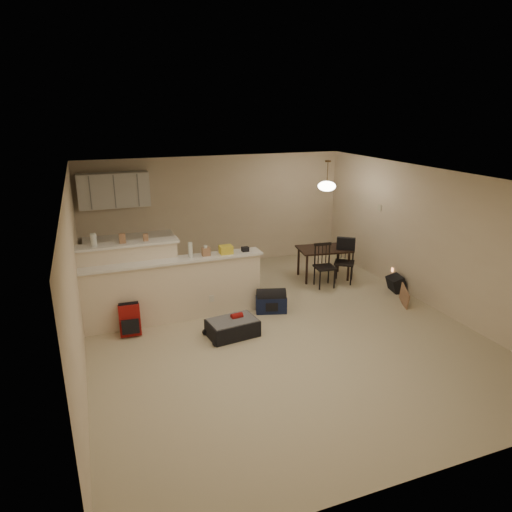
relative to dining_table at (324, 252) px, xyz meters
name	(u,v)px	position (x,y,z in m)	size (l,w,h in m)	color
room	(277,256)	(-1.85, -1.81, 0.67)	(7.00, 7.02, 2.50)	beige
breakfast_bar	(159,287)	(-3.61, -0.83, 0.02)	(3.08, 0.58, 1.39)	#F1DFC3
upper_cabinets	(114,190)	(-4.05, 1.51, 1.32)	(1.40, 0.34, 0.70)	white
kitchen_counter	(131,259)	(-3.85, 1.38, -0.13)	(1.80, 0.60, 0.90)	white
thermostat	(380,208)	(1.13, -0.26, 0.92)	(0.02, 0.12, 0.12)	beige
jar	(94,240)	(-4.56, -0.69, 0.91)	(0.10, 0.10, 0.20)	silver
cereal_box	(122,238)	(-4.11, -0.69, 0.89)	(0.10, 0.07, 0.16)	#9E7251
small_box	(146,237)	(-3.74, -0.69, 0.87)	(0.08, 0.06, 0.12)	#9E7251
bottle_a	(190,250)	(-3.05, -0.91, 0.64)	(0.07, 0.07, 0.26)	silver
bottle_b	(206,251)	(-2.79, -0.91, 0.60)	(0.06, 0.06, 0.18)	silver
bag_lump	(226,250)	(-2.43, -0.91, 0.58)	(0.22, 0.18, 0.14)	#9E7251
pouch	(245,249)	(-2.08, -0.91, 0.55)	(0.12, 0.10, 0.08)	#9E7251
extra_item_x	(206,252)	(-2.78, -0.91, 0.58)	(0.14, 0.10, 0.14)	#9E7251
dining_table	(324,252)	(0.00, 0.00, 0.00)	(1.15, 0.86, 0.66)	black
pendant_lamp	(327,186)	(0.00, 0.00, 1.41)	(0.36, 0.36, 0.62)	brown
dining_chair_near	(325,266)	(-0.22, -0.46, -0.14)	(0.39, 0.37, 0.89)	black
dining_chair_far	(344,262)	(0.29, -0.38, -0.13)	(0.40, 0.38, 0.90)	black
suitcase	(233,328)	(-2.62, -1.82, -0.45)	(0.78, 0.50, 0.26)	black
red_backpack	(130,320)	(-4.15, -1.20, -0.34)	(0.33, 0.21, 0.50)	maroon
navy_duffel	(271,304)	(-1.70, -1.20, -0.44)	(0.54, 0.30, 0.30)	#131C3D
black_daypack	(396,284)	(1.00, -1.20, -0.43)	(0.35, 0.25, 0.31)	black
cardboard_sheet	(404,297)	(0.71, -1.82, -0.41)	(0.46, 0.02, 0.35)	#9E7251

